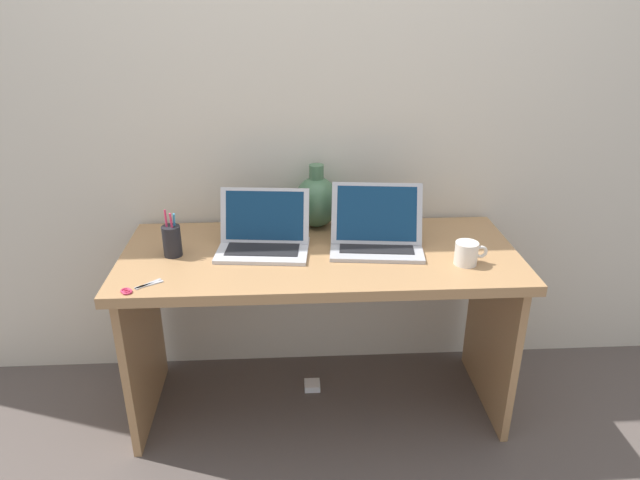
% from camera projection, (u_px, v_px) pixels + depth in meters
% --- Properties ---
extents(ground_plane, '(6.00, 6.00, 0.00)m').
position_uv_depth(ground_plane, '(320.00, 403.00, 2.54)').
color(ground_plane, '#564C47').
extents(back_wall, '(4.40, 0.04, 2.40)m').
position_uv_depth(back_wall, '(315.00, 112.00, 2.38)').
color(back_wall, beige).
rests_on(back_wall, ground).
extents(desk, '(1.53, 0.65, 0.73)m').
position_uv_depth(desk, '(320.00, 287.00, 2.30)').
color(desk, '#AD7F51').
rests_on(desk, ground).
extents(laptop_left, '(0.37, 0.27, 0.22)m').
position_uv_depth(laptop_left, '(264.00, 234.00, 2.25)').
color(laptop_left, silver).
rests_on(laptop_left, desk).
extents(laptop_right, '(0.38, 0.29, 0.23)m').
position_uv_depth(laptop_right, '(376.00, 231.00, 2.26)').
color(laptop_right, '#B2B2B7').
rests_on(laptop_right, desk).
extents(green_vase, '(0.19, 0.19, 0.27)m').
position_uv_depth(green_vase, '(316.00, 201.00, 2.44)').
color(green_vase, '#47704C').
rests_on(green_vase, desk).
extents(coffee_mug, '(0.12, 0.09, 0.09)m').
position_uv_depth(coffee_mug, '(467.00, 253.00, 2.13)').
color(coffee_mug, white).
rests_on(coffee_mug, desk).
extents(pen_cup, '(0.07, 0.07, 0.18)m').
position_uv_depth(pen_cup, '(172.00, 240.00, 2.19)').
color(pen_cup, black).
rests_on(pen_cup, desk).
extents(scissors, '(0.13, 0.11, 0.01)m').
position_uv_depth(scissors, '(135.00, 289.00, 1.96)').
color(scissors, '#B7B7BC').
rests_on(scissors, desk).
extents(power_brick, '(0.07, 0.07, 0.03)m').
position_uv_depth(power_brick, '(312.00, 385.00, 2.62)').
color(power_brick, white).
rests_on(power_brick, ground).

